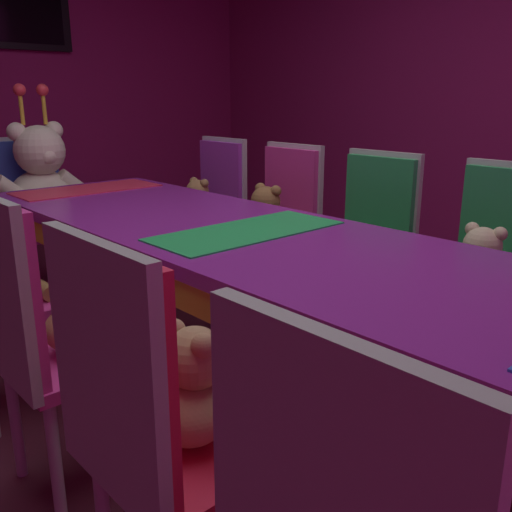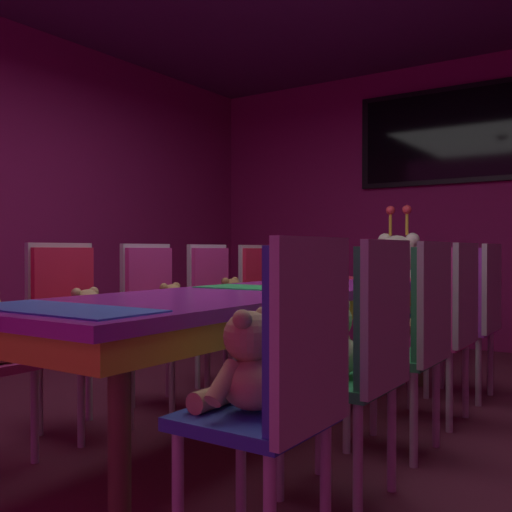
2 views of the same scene
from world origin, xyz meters
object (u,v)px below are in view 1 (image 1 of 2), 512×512
object	(u,v)px
banquet_table	(248,253)
chair_left_1	(143,410)
teddy_left_1	(197,392)
teddy_right_1	(479,268)
teddy_left_3	(11,270)
teddy_right_4	(197,205)
teddy_left_2	(79,315)
chair_left_2	(32,322)
chair_right_1	(496,259)
throne_chair	(35,197)
teddy_right_3	(265,219)
chair_right_4	(215,200)
chair_right_2	(371,233)
chair_right_3	(284,215)
king_teddy_bear	(43,180)

from	to	relation	value
banquet_table	chair_left_1	world-z (taller)	chair_left_1
teddy_left_1	teddy_right_1	size ratio (longest dim) A/B	0.98
teddy_left_3	teddy_right_4	size ratio (longest dim) A/B	1.03
teddy_left_2	chair_left_1	bearing A→B (deg)	-103.76
chair_left_1	chair_left_2	size ratio (longest dim) A/B	1.00
chair_right_1	throne_chair	distance (m)	2.83
teddy_left_1	teddy_right_1	world-z (taller)	teddy_right_1
teddy_right_4	teddy_right_1	bearing A→B (deg)	90.74
teddy_right_3	chair_left_1	bearing A→B (deg)	39.06
teddy_right_3	chair_right_4	world-z (taller)	chair_right_4
teddy_left_1	chair_right_2	world-z (taller)	chair_right_2
chair_right_1	teddy_right_3	bearing A→B (deg)	-81.92
teddy_left_2	chair_right_3	xyz separation A→B (m)	(1.50, 0.59, 0.01)
teddy_left_1	chair_right_4	world-z (taller)	chair_right_4
chair_right_1	teddy_left_3	bearing A→B (deg)	-38.92
teddy_left_1	chair_right_3	distance (m)	1.94
banquet_table	chair_right_3	bearing A→B (deg)	36.91
chair_left_2	chair_right_2	distance (m)	1.65
chair_right_4	teddy_left_2	bearing A→B (deg)	38.85
teddy_left_2	teddy_left_3	bearing A→B (deg)	89.26
teddy_left_1	teddy_right_1	bearing A→B (deg)	0.72
teddy_left_2	teddy_right_1	distance (m)	1.51
chair_right_1	chair_right_3	size ratio (longest dim) A/B	1.00
teddy_left_2	teddy_right_4	bearing A→B (deg)	41.71
banquet_table	throne_chair	size ratio (longest dim) A/B	3.18
teddy_left_1	teddy_right_3	distance (m)	1.83
teddy_right_1	chair_right_2	xyz separation A→B (m)	(0.13, 0.62, 0.01)
chair_left_2	chair_right_3	world-z (taller)	same
chair_left_2	chair_right_3	distance (m)	1.74
chair_left_2	teddy_left_3	distance (m)	0.62
chair_right_1	king_teddy_bear	distance (m)	2.67
teddy_left_2	teddy_right_4	world-z (taller)	teddy_right_4
chair_right_2	king_teddy_bear	bearing A→B (deg)	-66.89
banquet_table	teddy_left_2	bearing A→B (deg)	178.30
chair_right_2	chair_right_4	bearing A→B (deg)	-89.45
chair_left_1	throne_chair	distance (m)	2.85
banquet_table	chair_left_2	world-z (taller)	chair_left_2
teddy_left_3	teddy_right_1	world-z (taller)	teddy_right_1
teddy_right_4	throne_chair	xyz separation A→B (m)	(-0.66, 0.88, 0.01)
chair_left_2	chair_right_3	bearing A→B (deg)	19.68
teddy_left_3	teddy_left_1	bearing A→B (deg)	-90.87
teddy_left_1	teddy_left_2	xyz separation A→B (m)	(0.01, 0.63, -0.00)
teddy_left_2	chair_left_2	bearing A→B (deg)	180.00
chair_right_3	king_teddy_bear	xyz separation A→B (m)	(-0.81, 1.33, 0.13)
chair_right_3	teddy_right_3	xyz separation A→B (m)	(-0.15, 0.00, 0.00)
teddy_left_1	teddy_right_3	bearing A→B (deg)	41.91
chair_left_2	chair_right_2	xyz separation A→B (m)	(1.65, 0.00, 0.00)
chair_right_3	king_teddy_bear	size ratio (longest dim) A/B	1.16
throne_chair	teddy_right_4	bearing A→B (deg)	36.95
chair_left_1	chair_left_2	bearing A→B (deg)	88.97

